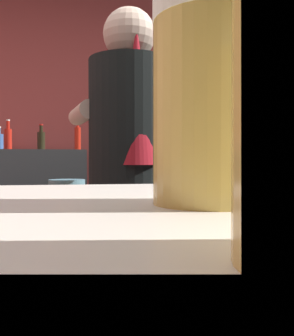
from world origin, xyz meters
TOP-DOWN VIEW (x-y plane):
  - wall_back at (0.00, 2.20)m, footprint 5.20×0.10m
  - prep_counter at (0.35, 0.77)m, footprint 2.10×0.60m
  - back_shelf at (-0.23, 1.92)m, footprint 0.77×0.36m
  - bartender at (0.33, 0.32)m, footprint 0.47×0.54m
  - knife_block at (0.93, 0.72)m, footprint 0.10×0.08m
  - mixing_bowl at (0.04, 0.81)m, footprint 0.19×0.19m
  - chefs_knife at (0.61, 0.72)m, footprint 0.24×0.10m
  - pint_glass_far at (0.23, -1.01)m, footprint 0.08×0.08m
  - bottle_vinegar at (0.08, 1.87)m, footprint 0.05×0.05m
  - bottle_hot_sauce at (-0.49, 1.99)m, footprint 0.06×0.06m
  - bottle_olive_oil at (-0.21, 1.88)m, footprint 0.06×0.06m

SIDE VIEW (x-z plane):
  - prep_counter at x=0.35m, z-range 0.00..0.93m
  - back_shelf at x=-0.23m, z-range 0.00..1.17m
  - chefs_knife at x=0.61m, z-range 0.93..0.93m
  - mixing_bowl at x=0.04m, z-range 0.93..0.98m
  - bartender at x=0.33m, z-range 0.14..1.86m
  - knife_block at x=0.93m, z-range 0.89..1.18m
  - pint_glass_far at x=0.23m, z-range 1.05..1.19m
  - bottle_olive_oil at x=-0.21m, z-range 1.15..1.35m
  - bottle_hot_sauce at x=-0.49m, z-range 1.14..1.39m
  - bottle_vinegar at x=0.08m, z-range 1.14..1.40m
  - wall_back at x=0.00m, z-range 0.00..2.70m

